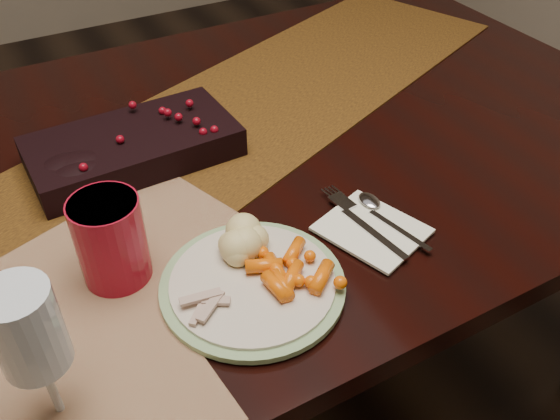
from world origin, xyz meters
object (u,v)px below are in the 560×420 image
dinner_plate (253,284)px  centerpiece (133,142)px  mashed_potatoes (238,235)px  placemat_main (109,294)px  baby_carrots (297,273)px  dining_table (208,304)px  napkin (372,230)px  wine_glass (39,358)px  turkey_shreds (203,300)px  red_cup (111,240)px

dinner_plate → centerpiece: bearing=96.4°
mashed_potatoes → dinner_plate: bearing=-99.3°
placemat_main → baby_carrots: 0.25m
dining_table → dinner_plate: (-0.04, -0.32, 0.39)m
centerpiece → napkin: (0.24, -0.35, -0.03)m
mashed_potatoes → napkin: size_ratio=0.62×
dinner_plate → mashed_potatoes: mashed_potatoes is taller
placemat_main → wine_glass: size_ratio=2.41×
baby_carrots → wine_glass: size_ratio=0.60×
dinner_plate → mashed_potatoes: bearing=80.7°
baby_carrots → napkin: (0.15, 0.04, -0.02)m
dinner_plate → wine_glass: size_ratio=1.29×
mashed_potatoes → turkey_shreds: (-0.08, -0.07, -0.02)m
dinner_plate → red_cup: (-0.15, 0.11, 0.06)m
dining_table → turkey_shreds: 0.53m
dining_table → turkey_shreds: bearing=-109.3°
dining_table → placemat_main: placemat_main is taller
centerpiece → red_cup: size_ratio=2.74×
dining_table → turkey_shreds: turkey_shreds is taller
wine_glass → red_cup: bearing=55.0°
centerpiece → baby_carrots: centerpiece is taller
dining_table → wine_glass: 0.68m
dining_table → turkey_shreds: size_ratio=26.40×
placemat_main → dinner_plate: (0.17, -0.08, 0.01)m
baby_carrots → dining_table: bearing=91.4°
baby_carrots → wine_glass: bearing=-174.4°
mashed_potatoes → napkin: (0.19, -0.05, -0.04)m
centerpiece → placemat_main: size_ratio=0.74×
dining_table → centerpiece: (-0.08, 0.04, 0.41)m
dinner_plate → baby_carrots: size_ratio=2.14×
dining_table → wine_glass: (-0.31, -0.38, 0.47)m
dining_table → baby_carrots: baby_carrots is taller
mashed_potatoes → napkin: mashed_potatoes is taller
dinner_plate → turkey_shreds: bearing=-173.4°
baby_carrots → red_cup: (-0.20, 0.14, 0.04)m
dining_table → wine_glass: size_ratio=9.50×
placemat_main → turkey_shreds: 0.14m
red_cup → dining_table: bearing=48.1°
red_cup → wine_glass: wine_glass is taller
centerpiece → wine_glass: size_ratio=1.80×
dining_table → centerpiece: centerpiece is taller
baby_carrots → placemat_main: bearing=153.6°
placemat_main → wine_glass: (-0.10, -0.14, 0.09)m
turkey_shreds → wine_glass: wine_glass is taller
baby_carrots → mashed_potatoes: bearing=114.8°
turkey_shreds → red_cup: 0.15m
red_cup → napkin: bearing=-15.0°
dinner_plate → turkey_shreds: (-0.07, -0.01, 0.02)m
placemat_main → mashed_potatoes: mashed_potatoes is taller
placemat_main → dinner_plate: 0.19m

